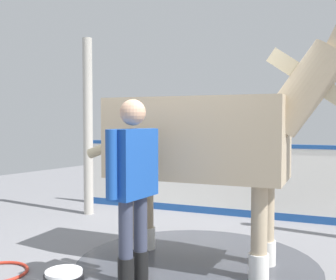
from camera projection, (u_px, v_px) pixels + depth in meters
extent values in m
cube|color=gray|center=(174.00, 262.00, 4.58)|extent=(16.00, 16.00, 0.02)
cylinder|color=#42444C|center=(197.00, 263.00, 4.52)|extent=(2.68, 2.68, 0.00)
cube|color=white|center=(242.00, 182.00, 6.65)|extent=(5.71, 1.31, 1.14)
cube|color=#1E4C99|center=(243.00, 145.00, 6.62)|extent=(5.71, 1.34, 0.06)
cube|color=#1E4C99|center=(242.00, 213.00, 6.67)|extent=(5.71, 1.32, 0.12)
cylinder|color=#B7B2A8|center=(88.00, 127.00, 6.80)|extent=(0.16, 0.16, 2.94)
cube|color=tan|center=(197.00, 138.00, 4.45)|extent=(2.04, 1.26, 0.87)
cylinder|color=tan|center=(267.00, 221.00, 4.44)|extent=(0.16, 0.16, 0.95)
cylinder|color=silver|center=(266.00, 253.00, 4.45)|extent=(0.20, 0.20, 0.27)
cylinder|color=tan|center=(259.00, 233.00, 4.00)|extent=(0.16, 0.16, 0.95)
cylinder|color=silver|center=(259.00, 267.00, 4.01)|extent=(0.20, 0.20, 0.27)
cylinder|color=tan|center=(147.00, 210.00, 4.99)|extent=(0.16, 0.16, 0.95)
cylinder|color=silver|center=(147.00, 238.00, 5.01)|extent=(0.20, 0.20, 0.27)
cylinder|color=tan|center=(129.00, 219.00, 4.55)|extent=(0.16, 0.16, 0.95)
cylinder|color=silver|center=(129.00, 249.00, 4.57)|extent=(0.20, 0.20, 0.27)
cylinder|color=tan|center=(305.00, 89.00, 4.00)|extent=(0.90, 0.56, 0.95)
cube|color=#C6B793|center=(305.00, 76.00, 3.99)|extent=(0.74, 0.22, 0.59)
cylinder|color=#C6B793|center=(113.00, 145.00, 4.85)|extent=(0.71, 0.27, 0.35)
cylinder|color=black|center=(126.00, 277.00, 3.65)|extent=(0.15, 0.15, 0.35)
cylinder|color=#383D51|center=(126.00, 229.00, 3.63)|extent=(0.13, 0.13, 0.53)
cylinder|color=black|center=(141.00, 269.00, 3.85)|extent=(0.15, 0.15, 0.35)
cylinder|color=#383D51|center=(140.00, 223.00, 3.83)|extent=(0.13, 0.13, 0.53)
cube|color=#19479E|center=(133.00, 163.00, 3.70)|extent=(0.26, 0.53, 0.62)
cylinder|color=#19479E|center=(112.00, 165.00, 3.44)|extent=(0.09, 0.09, 0.59)
cylinder|color=#19479E|center=(151.00, 159.00, 3.96)|extent=(0.09, 0.09, 0.59)
sphere|color=tan|center=(133.00, 112.00, 3.68)|extent=(0.24, 0.24, 0.24)
cylinder|color=white|center=(64.00, 272.00, 3.33)|extent=(0.30, 0.30, 0.03)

